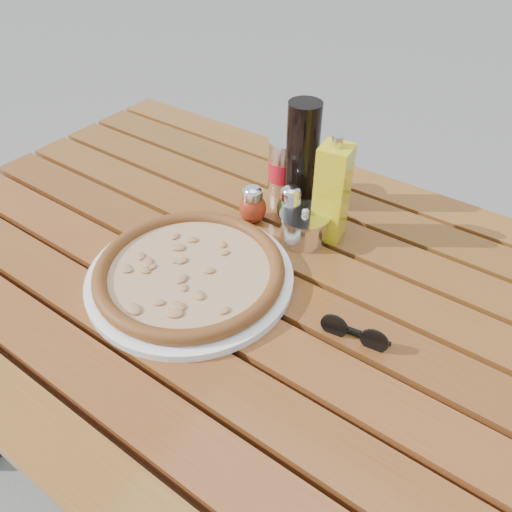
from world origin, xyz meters
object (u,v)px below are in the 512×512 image
Objects in this scene: oregano_shaker at (290,205)px; pepper_shaker at (253,205)px; sunglasses at (354,333)px; table at (250,305)px; plate at (190,277)px; soda_can at (284,167)px; dark_bottle at (302,156)px; pizza at (190,270)px; parmesan_tin at (304,226)px; olive_oil_cruet at (332,193)px.

pepper_shaker is at bearing -145.00° from oregano_shaker.
table is at bearing 165.30° from sunglasses.
plate is 0.30m from sunglasses.
sunglasses is (0.29, 0.04, 0.01)m from plate.
soda_can is 1.09× the size of sunglasses.
dark_bottle reaches higher than table.
pizza is 0.25m from oregano_shaker.
pizza is 3.25× the size of parmesan_tin.
oregano_shaker reaches higher than sunglasses.
parmesan_tin is (0.11, 0.01, -0.01)m from pepper_shaker.
table is 0.14m from pizza.
plate is 1.64× the size of dark_bottle.
pizza is 1.84× the size of dark_bottle.
oregano_shaker reaches higher than parmesan_tin.
soda_can is (-0.01, 0.13, 0.02)m from pepper_shaker.
dark_bottle is 0.07m from soda_can.
parmesan_tin reaches higher than pizza.
dark_bottle is (0.04, 0.11, 0.07)m from pepper_shaker.
dark_bottle reaches higher than sunglasses.
table is at bearing 42.88° from plate.
pizza is at bearing -90.00° from plate.
dark_bottle is (-0.02, 0.07, 0.07)m from oregano_shaker.
oregano_shaker is at bearing 99.47° from table.
pizza is 0.30m from sunglasses.
plate is at bearing 90.00° from pizza.
parmesan_tin is at bearing 64.97° from pizza.
pizza is 0.34m from soda_can.
pepper_shaker is 0.12m from parmesan_tin.
dark_bottle is 0.39m from sunglasses.
soda_can reaches higher than pepper_shaker.
oregano_shaker reaches higher than table.
plate is 0.33m from dark_bottle.
soda_can reaches higher than sunglasses.
soda_can is 0.96× the size of parmesan_tin.
dark_bottle is 1.77× the size of parmesan_tin.
pepper_shaker is at bearing -175.96° from parmesan_tin.
table is 6.67× the size of olive_oil_cruet.
sunglasses is at bearing -51.85° from olive_oil_cruet.
sunglasses is (0.16, -0.21, -0.08)m from olive_oil_cruet.
dark_bottle is at bearing 148.23° from olive_oil_cruet.
plate is at bearing -179.24° from sunglasses.
pizza is 4.94× the size of pepper_shaker.
pepper_shaker is at bearing -110.24° from dark_bottle.
parmesan_tin is at bearing 64.97° from plate.
plate is 0.24m from parmesan_tin.
dark_bottle reaches higher than olive_oil_cruet.
pizza is at bearing -94.76° from dark_bottle.
table is 0.18m from parmesan_tin.
oregano_shaker reaches higher than plate.
dark_bottle is at bearing 106.25° from oregano_shaker.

